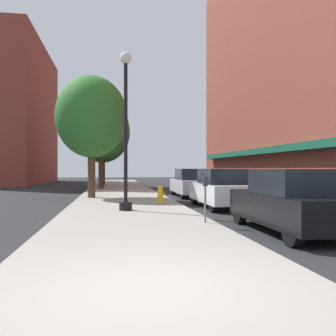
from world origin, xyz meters
TOP-DOWN VIEW (x-y plane):
  - ground_plane at (4.00, 18.00)m, footprint 90.00×90.00m
  - sidewalk_slab at (0.00, 19.00)m, footprint 4.80×50.00m
  - building_right_brick at (14.99, 22.00)m, footprint 6.80×40.00m
  - building_far_background at (-11.01, 37.00)m, footprint 6.80×18.00m
  - lamppost at (-0.09, 8.65)m, footprint 0.48×0.48m
  - fire_hydrant at (1.57, 11.33)m, footprint 0.33×0.26m
  - parking_meter_near at (2.05, 5.25)m, footprint 0.14×0.09m
  - tree_near at (-1.68, 14.78)m, footprint 3.80×3.80m
  - tree_mid at (-1.42, 27.97)m, footprint 4.87×4.87m
  - tree_far at (-1.44, 23.28)m, footprint 4.28×4.28m
  - car_black at (4.00, 3.96)m, footprint 1.80×4.30m
  - car_white at (4.00, 9.99)m, footprint 1.80×4.30m
  - car_silver at (4.00, 15.87)m, footprint 1.80×4.30m

SIDE VIEW (x-z plane):
  - ground_plane at x=4.00m, z-range 0.00..0.00m
  - sidewalk_slab at x=0.00m, z-range 0.00..0.12m
  - fire_hydrant at x=1.57m, z-range 0.12..0.91m
  - car_black at x=4.00m, z-range -0.02..1.64m
  - car_white at x=4.00m, z-range -0.02..1.64m
  - car_silver at x=4.00m, z-range -0.02..1.64m
  - parking_meter_near at x=2.05m, z-range 0.29..1.60m
  - lamppost at x=-0.09m, z-range 0.25..6.15m
  - tree_near at x=-1.68m, z-range 1.17..7.69m
  - tree_far at x=-1.44m, z-range 1.27..8.54m
  - tree_mid at x=-1.42m, z-range 1.14..8.81m
  - building_far_background at x=-11.01m, z-range -0.02..15.20m
  - building_right_brick at x=14.99m, z-range -0.02..24.15m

